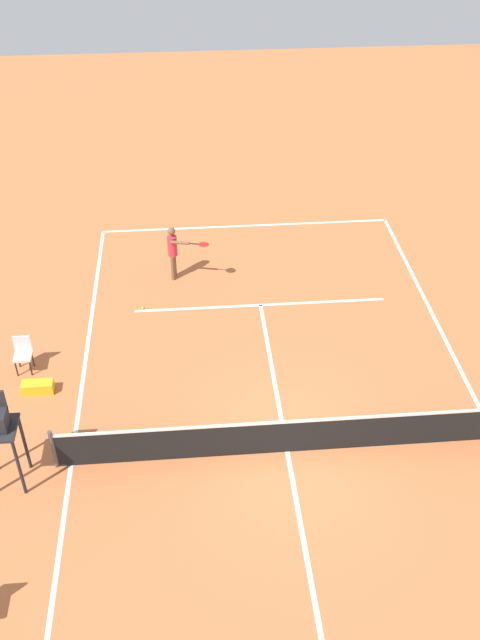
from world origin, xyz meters
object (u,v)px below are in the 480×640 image
player_serving (174,249)px  courtside_chair_mid (23,353)px  tennis_ball (143,308)px  equipment_bag (38,387)px

player_serving → courtside_chair_mid: player_serving is taller
courtside_chair_mid → tennis_ball: bearing=-140.7°
player_serving → courtside_chair_mid: bearing=-31.6°
courtside_chair_mid → equipment_bag: size_ratio=1.25×
courtside_chair_mid → equipment_bag: courtside_chair_mid is taller
equipment_bag → tennis_ball: bearing=-127.0°
player_serving → courtside_chair_mid: 5.49m
player_serving → equipment_bag: player_serving is taller
player_serving → tennis_ball: size_ratio=25.32×
player_serving → courtside_chair_mid: (3.86, 3.88, -0.49)m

